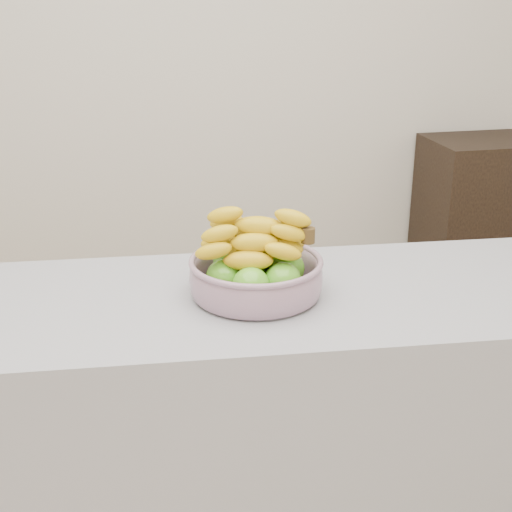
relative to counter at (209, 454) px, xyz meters
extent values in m
cube|color=beige|center=(0.00, 1.77, 0.90)|extent=(4.00, 0.05, 2.70)
cube|color=#999AA1|center=(0.00, 0.00, 0.00)|extent=(2.00, 0.60, 0.90)
cube|color=black|center=(1.42, 1.55, 0.01)|extent=(0.54, 0.44, 0.92)
cylinder|color=#A2AAC2|center=(0.12, 0.00, 0.46)|extent=(0.27, 0.27, 0.01)
torus|color=#A2AAC2|center=(0.12, 0.00, 0.54)|extent=(0.32, 0.32, 0.01)
sphere|color=#589F1B|center=(0.10, -0.08, 0.51)|extent=(0.09, 0.09, 0.09)
sphere|color=#589F1B|center=(0.18, -0.06, 0.51)|extent=(0.09, 0.09, 0.09)
sphere|color=#589F1B|center=(0.20, 0.02, 0.51)|extent=(0.09, 0.09, 0.09)
sphere|color=#589F1B|center=(0.15, 0.08, 0.51)|extent=(0.09, 0.09, 0.09)
sphere|color=#589F1B|center=(0.07, 0.06, 0.51)|extent=(0.09, 0.09, 0.09)
sphere|color=#589F1B|center=(0.05, -0.02, 0.51)|extent=(0.09, 0.09, 0.09)
ellipsoid|color=yellow|center=(0.10, -0.05, 0.56)|extent=(0.21, 0.08, 0.05)
ellipsoid|color=yellow|center=(0.11, 0.00, 0.56)|extent=(0.21, 0.10, 0.05)
ellipsoid|color=yellow|center=(0.13, 0.05, 0.56)|extent=(0.20, 0.12, 0.05)
ellipsoid|color=yellow|center=(0.12, -0.03, 0.59)|extent=(0.20, 0.06, 0.05)
ellipsoid|color=yellow|center=(0.13, 0.03, 0.59)|extent=(0.20, 0.13, 0.05)
ellipsoid|color=yellow|center=(0.13, 0.00, 0.63)|extent=(0.21, 0.10, 0.05)
cylinder|color=#443115|center=(0.24, -0.03, 0.61)|extent=(0.03, 0.03, 0.04)
camera|label=1|loc=(-0.09, -1.55, 1.16)|focal=50.00mm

